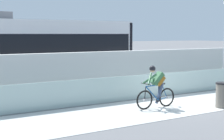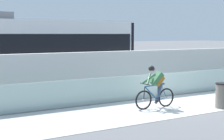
# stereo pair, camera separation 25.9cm
# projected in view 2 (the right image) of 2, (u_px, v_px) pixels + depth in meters

# --- Properties ---
(ground_plane) EXTENTS (200.00, 200.00, 0.00)m
(ground_plane) POSITION_uv_depth(u_px,v_px,m) (186.00, 104.00, 13.43)
(ground_plane) COLOR slate
(bike_path_deck) EXTENTS (32.00, 3.20, 0.01)m
(bike_path_deck) POSITION_uv_depth(u_px,v_px,m) (186.00, 104.00, 13.43)
(bike_path_deck) COLOR beige
(bike_path_deck) RESTS_ON ground
(glass_parapet) EXTENTS (32.00, 0.05, 1.03)m
(glass_parapet) POSITION_uv_depth(u_px,v_px,m) (158.00, 85.00, 14.97)
(glass_parapet) COLOR #ADC6C1
(glass_parapet) RESTS_ON ground
(concrete_barrier_wall) EXTENTS (32.00, 0.36, 1.97)m
(concrete_barrier_wall) POSITION_uv_depth(u_px,v_px,m) (135.00, 71.00, 16.47)
(concrete_barrier_wall) COLOR silver
(concrete_barrier_wall) RESTS_ON ground
(tram_rail_near) EXTENTS (32.00, 0.08, 0.01)m
(tram_rail_near) POSITION_uv_depth(u_px,v_px,m) (110.00, 84.00, 18.71)
(tram_rail_near) COLOR #595654
(tram_rail_near) RESTS_ON ground
(tram_rail_far) EXTENTS (32.00, 0.08, 0.01)m
(tram_rail_far) POSITION_uv_depth(u_px,v_px,m) (98.00, 81.00, 19.94)
(tram_rail_far) COLOR #595654
(tram_rail_far) RESTS_ON ground
(tram) EXTENTS (11.06, 2.54, 3.81)m
(tram) POSITION_uv_depth(u_px,v_px,m) (28.00, 51.00, 16.96)
(tram) COLOR silver
(tram) RESTS_ON ground
(cyclist_on_bike) EXTENTS (1.77, 0.58, 1.61)m
(cyclist_on_bike) POSITION_uv_depth(u_px,v_px,m) (155.00, 88.00, 12.57)
(cyclist_on_bike) COLOR black
(cyclist_on_bike) RESTS_ON ground
(trash_bin) EXTENTS (0.51, 0.51, 0.96)m
(trash_bin) POSITION_uv_depth(u_px,v_px,m) (222.00, 95.00, 12.60)
(trash_bin) COLOR slate
(trash_bin) RESTS_ON ground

